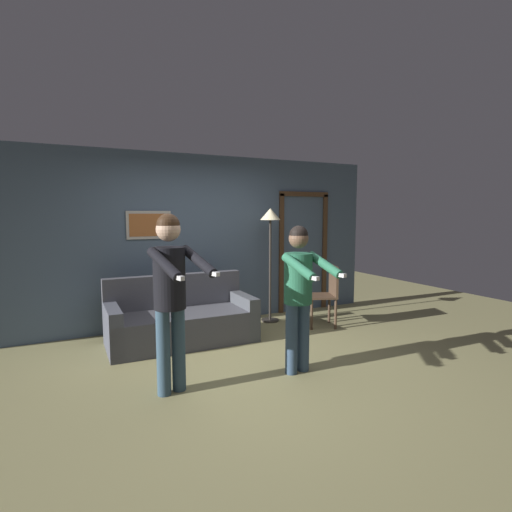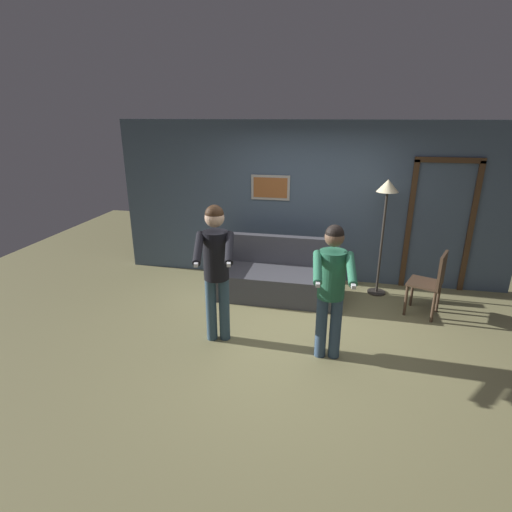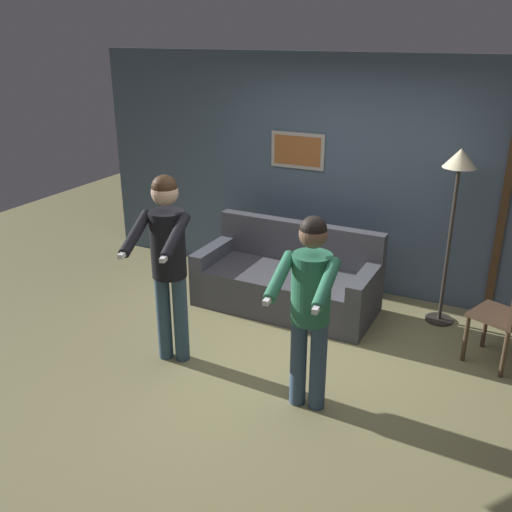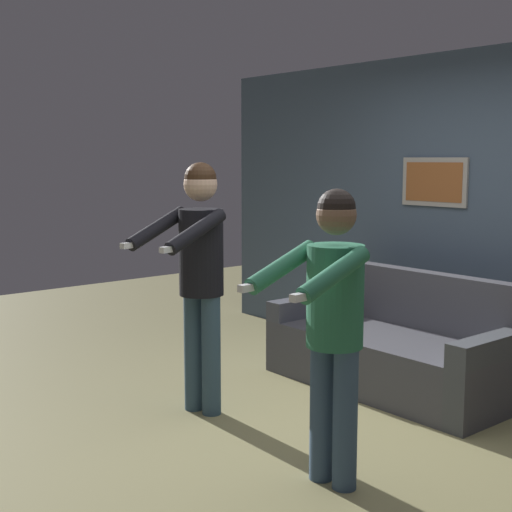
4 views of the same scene
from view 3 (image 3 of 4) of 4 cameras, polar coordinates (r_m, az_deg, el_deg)
name	(u,v)px [view 3 (image 3 of 4)]	position (r m, az deg, el deg)	size (l,w,h in m)	color
ground_plane	(276,367)	(5.20, 2.06, -11.01)	(12.00, 12.00, 0.00)	#948D5C
back_wall_assembly	(354,177)	(6.40, 9.76, 7.78)	(6.40, 0.10, 2.60)	#495B71
couch	(287,282)	(6.14, 3.15, -2.66)	(1.91, 0.87, 0.87)	#4A4B53
torchiere_lamp	(457,182)	(5.73, 19.49, 7.02)	(0.32, 0.32, 1.79)	#332D28
person_standing_left	(167,253)	(4.90, -8.84, 0.30)	(0.54, 0.74, 1.71)	#365166
person_standing_right	(310,299)	(4.26, 5.42, -4.30)	(0.47, 0.69, 1.59)	#364E6B
dining_chair_distant	(509,312)	(5.42, 24.00, -5.18)	(0.55, 0.55, 0.93)	#4C3828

